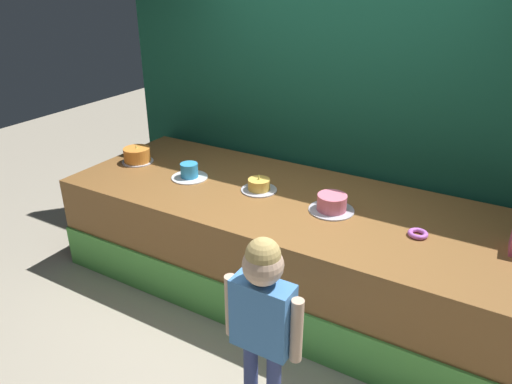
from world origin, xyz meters
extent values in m
plane|color=#ADA38E|center=(0.00, 0.00, 0.00)|extent=(12.00, 12.00, 0.00)
cube|color=brown|center=(0.00, 0.66, 0.40)|extent=(3.66, 1.32, 0.79)
cube|color=#59B24C|center=(0.00, -0.01, 0.18)|extent=(3.66, 0.02, 0.36)
cube|color=#144C38|center=(0.00, 1.42, 1.35)|extent=(4.20, 0.08, 2.70)
cylinder|color=#3F4C8C|center=(0.34, -0.56, 0.26)|extent=(0.08, 0.08, 0.53)
cube|color=#4C8CD8|center=(0.42, -0.56, 0.73)|extent=(0.33, 0.15, 0.41)
cylinder|color=beige|center=(0.22, -0.56, 0.72)|extent=(0.07, 0.07, 0.38)
cylinder|color=beige|center=(0.61, -0.56, 0.72)|extent=(0.07, 0.07, 0.38)
sphere|color=beige|center=(0.42, -0.56, 1.05)|extent=(0.21, 0.21, 0.21)
sphere|color=tan|center=(0.42, -0.56, 1.10)|extent=(0.18, 0.18, 0.18)
torus|color=#CC66D8|center=(0.93, 0.58, 0.81)|extent=(0.13, 0.13, 0.03)
cylinder|color=silver|center=(-1.56, 0.64, 0.80)|extent=(0.28, 0.28, 0.01)
cylinder|color=orange|center=(-1.56, 0.64, 0.86)|extent=(0.23, 0.23, 0.12)
cone|color=#F2E566|center=(-1.56, 0.64, 0.94)|extent=(0.02, 0.02, 0.04)
cylinder|color=white|center=(-0.93, 0.59, 0.80)|extent=(0.30, 0.30, 0.01)
cylinder|color=#3399D8|center=(-0.93, 0.59, 0.86)|extent=(0.14, 0.14, 0.12)
cylinder|color=silver|center=(-0.31, 0.66, 0.80)|extent=(0.28, 0.28, 0.01)
cylinder|color=#F2BF4C|center=(-0.31, 0.66, 0.84)|extent=(0.17, 0.17, 0.08)
cone|color=#F2E566|center=(-0.31, 0.66, 0.91)|extent=(0.02, 0.02, 0.05)
cylinder|color=silver|center=(0.31, 0.63, 0.80)|extent=(0.33, 0.33, 0.01)
cylinder|color=pink|center=(0.31, 0.63, 0.86)|extent=(0.21, 0.21, 0.11)
camera|label=1|loc=(1.38, -2.28, 2.37)|focal=33.47mm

